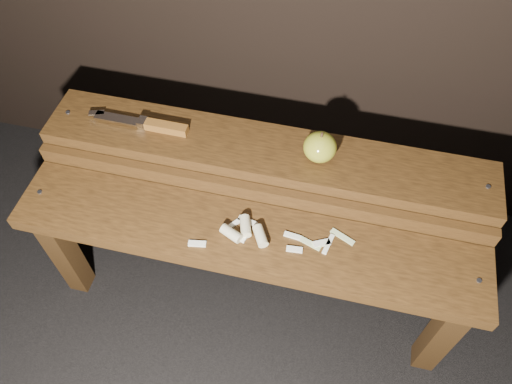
% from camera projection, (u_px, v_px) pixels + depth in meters
% --- Properties ---
extents(ground, '(60.00, 60.00, 0.00)m').
position_uv_depth(ground, '(252.00, 290.00, 1.60)').
color(ground, black).
extents(bench_front_tier, '(1.20, 0.20, 0.42)m').
position_uv_depth(bench_front_tier, '(245.00, 251.00, 1.28)').
color(bench_front_tier, black).
rests_on(bench_front_tier, ground).
extents(bench_rear_tier, '(1.20, 0.21, 0.50)m').
position_uv_depth(bench_rear_tier, '(265.00, 170.00, 1.37)').
color(bench_rear_tier, black).
rests_on(bench_rear_tier, ground).
extents(apple, '(0.08, 0.08, 0.09)m').
position_uv_depth(apple, '(320.00, 147.00, 1.25)').
color(apple, olive).
rests_on(apple, bench_rear_tier).
extents(knife, '(0.29, 0.04, 0.03)m').
position_uv_depth(knife, '(154.00, 125.00, 1.33)').
color(knife, brown).
rests_on(knife, bench_rear_tier).
extents(apple_scraps, '(0.40, 0.13, 0.03)m').
position_uv_depth(apple_scraps, '(254.00, 233.00, 1.23)').
color(apple_scraps, beige).
rests_on(apple_scraps, bench_front_tier).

